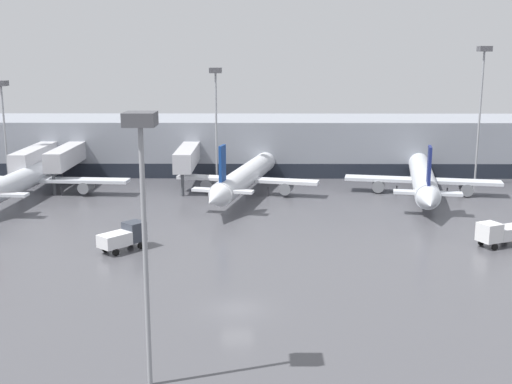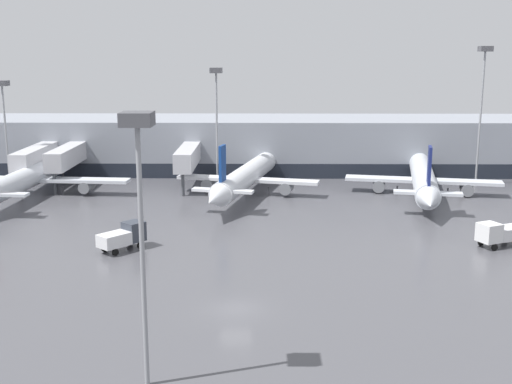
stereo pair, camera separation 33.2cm
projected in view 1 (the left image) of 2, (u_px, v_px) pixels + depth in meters
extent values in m
plane|color=#4C4C51|center=(237.00, 309.00, 51.13)|extent=(320.00, 320.00, 0.00)
cube|color=gray|center=(250.00, 144.00, 110.72)|extent=(160.00, 16.00, 9.00)
cube|color=#1E232D|center=(249.00, 171.00, 103.57)|extent=(156.80, 0.10, 2.40)
cube|color=#BCBCC1|center=(34.00, 157.00, 96.22)|extent=(2.60, 14.12, 2.80)
cylinder|color=#3F4247|center=(20.00, 185.00, 90.56)|extent=(0.44, 0.44, 3.20)
cube|color=#BCBCC1|center=(187.00, 157.00, 96.28)|extent=(2.60, 13.65, 2.80)
cylinder|color=#3F4247|center=(183.00, 185.00, 90.84)|extent=(0.44, 0.44, 3.20)
cube|color=#BCBCC1|center=(65.00, 157.00, 96.62)|extent=(2.60, 13.23, 2.80)
cylinder|color=#3F4247|center=(54.00, 184.00, 91.39)|extent=(0.44, 0.44, 3.20)
cylinder|color=silver|center=(35.00, 175.00, 92.77)|extent=(5.30, 31.65, 2.96)
cone|color=silver|center=(77.00, 156.00, 109.69)|extent=(3.05, 3.46, 2.81)
cube|color=silver|center=(33.00, 180.00, 92.13)|extent=(28.10, 4.67, 0.44)
cylinder|color=slate|center=(86.00, 187.00, 91.69)|extent=(1.84, 2.97, 1.63)
cylinder|color=#2D2D33|center=(62.00, 175.00, 103.17)|extent=(0.20, 0.20, 1.36)
cylinder|color=#2D2D33|center=(1.00, 190.00, 92.02)|extent=(0.20, 0.20, 1.36)
cylinder|color=#2D2D33|center=(62.00, 191.00, 91.31)|extent=(0.20, 0.20, 1.36)
cylinder|color=silver|center=(422.00, 175.00, 92.84)|extent=(8.79, 29.81, 3.17)
cone|color=silver|center=(417.00, 157.00, 108.75)|extent=(3.62, 3.99, 3.01)
cone|color=silver|center=(429.00, 202.00, 76.33)|extent=(3.71, 5.21, 2.85)
cube|color=silver|center=(422.00, 180.00, 92.27)|extent=(22.11, 6.91, 0.44)
cube|color=silver|center=(428.00, 193.00, 79.68)|extent=(8.50, 3.11, 0.35)
cube|color=navy|center=(429.00, 167.00, 78.98)|extent=(0.83, 2.51, 5.20)
cylinder|color=slate|center=(378.00, 185.00, 93.66)|extent=(2.29, 3.32, 1.74)
cylinder|color=slate|center=(466.00, 189.00, 91.28)|extent=(2.29, 3.32, 1.74)
cylinder|color=#2D2D33|center=(418.00, 176.00, 102.53)|extent=(0.20, 0.20, 1.19)
cylinder|color=#2D2D33|center=(397.00, 190.00, 92.53)|extent=(0.20, 0.20, 1.19)
cylinder|color=#2D2D33|center=(447.00, 192.00, 91.17)|extent=(0.20, 0.20, 1.19)
cylinder|color=silver|center=(248.00, 174.00, 92.55)|extent=(9.36, 27.93, 3.08)
cone|color=silver|center=(271.00, 157.00, 107.43)|extent=(3.62, 3.97, 2.93)
cone|color=silver|center=(215.00, 199.00, 77.09)|extent=(3.75, 5.13, 2.77)
cube|color=silver|center=(247.00, 179.00, 92.02)|extent=(20.63, 6.92, 0.44)
cube|color=silver|center=(223.00, 191.00, 80.27)|extent=(7.93, 3.03, 0.35)
cube|color=navy|center=(222.00, 166.00, 79.60)|extent=(0.82, 2.08, 5.11)
cylinder|color=slate|center=(208.00, 184.00, 93.55)|extent=(2.22, 2.82, 1.69)
cylinder|color=slate|center=(286.00, 188.00, 90.89)|extent=(2.22, 2.82, 1.69)
cylinder|color=#2D2D33|center=(262.00, 177.00, 101.62)|extent=(0.20, 0.20, 1.37)
cylinder|color=#2D2D33|center=(223.00, 189.00, 92.43)|extent=(0.20, 0.20, 1.37)
cylinder|color=#2D2D33|center=(268.00, 192.00, 90.91)|extent=(0.20, 0.20, 1.37)
cube|color=silver|center=(115.00, 240.00, 65.24)|extent=(3.55, 3.65, 1.31)
cube|color=#333842|center=(134.00, 231.00, 66.99)|extent=(2.68, 2.68, 2.05)
cylinder|color=black|center=(130.00, 242.00, 67.92)|extent=(0.65, 0.69, 0.70)
cylinder|color=black|center=(141.00, 245.00, 66.76)|extent=(0.65, 0.69, 0.70)
cylinder|color=black|center=(105.00, 249.00, 65.63)|extent=(0.65, 0.69, 0.70)
cylinder|color=black|center=(116.00, 252.00, 64.47)|extent=(0.65, 0.69, 0.70)
cube|color=silver|center=(508.00, 232.00, 67.95)|extent=(3.86, 3.31, 1.28)
cube|color=silver|center=(489.00, 232.00, 66.80)|extent=(2.67, 2.68, 1.96)
cylinder|color=black|center=(495.00, 247.00, 66.21)|extent=(0.74, 0.52, 0.70)
cylinder|color=black|center=(481.00, 242.00, 67.90)|extent=(0.74, 0.52, 0.70)
cylinder|color=black|center=(504.00, 238.00, 69.25)|extent=(0.74, 0.52, 0.70)
cylinder|color=gray|center=(216.00, 130.00, 96.69)|extent=(0.30, 0.30, 16.99)
cube|color=#4C4C51|center=(215.00, 70.00, 94.79)|extent=(1.80, 1.80, 0.80)
cylinder|color=gray|center=(5.00, 136.00, 97.26)|extent=(0.30, 0.30, 15.09)
cube|color=#4C4C51|center=(1.00, 83.00, 95.56)|extent=(1.80, 1.80, 0.80)
cylinder|color=gray|center=(479.00, 120.00, 96.59)|extent=(0.30, 0.30, 20.11)
cube|color=#4C4C51|center=(485.00, 49.00, 94.36)|extent=(1.80, 1.80, 0.80)
cylinder|color=gray|center=(146.00, 261.00, 37.82)|extent=(0.30, 0.30, 15.98)
cube|color=#4C4C51|center=(140.00, 119.00, 36.03)|extent=(1.80, 1.80, 0.80)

